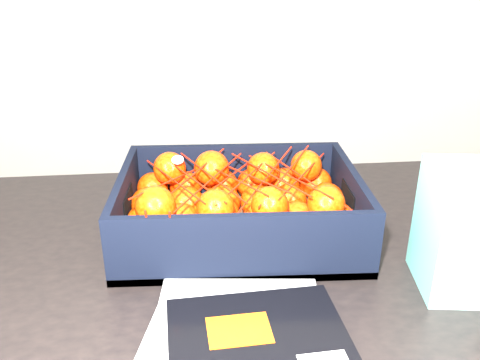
{
  "coord_description": "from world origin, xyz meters",
  "views": [
    {
      "loc": [
        -0.1,
        -0.36,
        1.17
      ],
      "look_at": [
        -0.06,
        0.34,
        0.86
      ],
      "focal_mm": 37.5,
      "sensor_mm": 36.0,
      "label": 1
    }
  ],
  "objects": [
    {
      "name": "table",
      "position": [
        -0.09,
        0.25,
        0.65
      ],
      "size": [
        1.24,
        0.86,
        0.75
      ],
      "color": "black",
      "rests_on": "ground"
    },
    {
      "name": "produce_crate",
      "position": [
        -0.06,
        0.37,
        0.78
      ],
      "size": [
        0.38,
        0.29,
        0.11
      ],
      "color": "olive",
      "rests_on": "table"
    },
    {
      "name": "clementine_heap",
      "position": [
        -0.07,
        0.37,
        0.8
      ],
      "size": [
        0.37,
        0.27,
        0.11
      ],
      "color": "#FF3705",
      "rests_on": "produce_crate"
    },
    {
      "name": "mesh_net",
      "position": [
        -0.07,
        0.36,
        0.85
      ],
      "size": [
        0.32,
        0.25,
        0.09
      ],
      "color": "red",
      "rests_on": "clementine_heap"
    },
    {
      "name": "retail_carton",
      "position": [
        0.22,
        0.21,
        0.84
      ],
      "size": [
        0.09,
        0.12,
        0.17
      ],
      "primitive_type": "cube",
      "rotation": [
        0.0,
        0.0,
        -0.1
      ],
      "color": "white",
      "rests_on": "table"
    }
  ]
}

